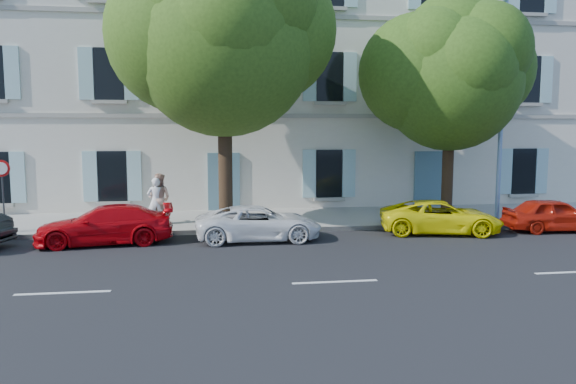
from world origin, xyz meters
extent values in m
plane|color=black|center=(0.00, 0.00, 0.00)|extent=(90.00, 90.00, 0.00)
cube|color=#A09E96|center=(0.00, 4.45, 0.07)|extent=(36.00, 4.50, 0.15)
cube|color=#9E998E|center=(0.00, 2.28, 0.08)|extent=(36.00, 0.16, 0.16)
cube|color=silver|center=(0.00, 10.20, 6.00)|extent=(28.00, 7.00, 12.00)
imported|color=#BF050C|center=(-5.98, 1.15, 0.59)|extent=(4.20, 2.03, 1.18)
imported|color=white|center=(-1.29, 1.01, 0.55)|extent=(3.95, 1.83, 1.10)
imported|color=#F8EA0A|center=(4.85, 1.31, 0.56)|extent=(4.30, 2.64, 1.11)
imported|color=#AD190A|center=(8.83, 1.08, 0.57)|extent=(3.45, 1.62, 1.14)
cylinder|color=#3A2819|center=(-2.26, 2.81, 2.06)|extent=(0.48, 0.48, 3.82)
ellipsoid|color=#436E1C|center=(-2.26, 2.81, 6.26)|extent=(6.11, 6.11, 6.72)
cylinder|color=#3A2819|center=(6.00, 3.44, 1.73)|extent=(0.42, 0.42, 3.16)
ellipsoid|color=#3C671A|center=(6.00, 3.44, 5.23)|extent=(5.13, 5.13, 5.64)
cylinder|color=#383A3D|center=(-9.44, 2.89, 1.14)|extent=(0.05, 0.05, 1.99)
cylinder|color=red|center=(-9.44, 2.86, 2.23)|extent=(0.54, 0.04, 0.54)
cylinder|color=#7293BF|center=(7.59, 2.62, 4.05)|extent=(0.16, 0.16, 7.80)
imported|color=white|center=(-4.66, 3.58, 0.97)|extent=(0.62, 0.42, 1.65)
imported|color=tan|center=(-4.57, 3.78, 1.04)|extent=(1.07, 0.97, 1.78)
camera|label=1|loc=(-2.89, -16.31, 3.57)|focal=35.00mm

